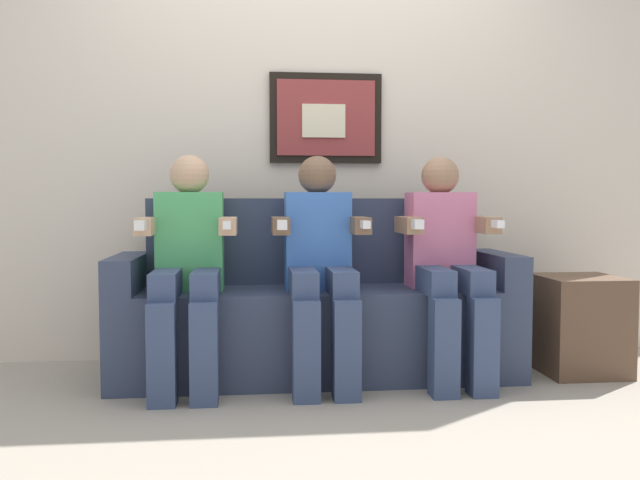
# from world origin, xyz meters

# --- Properties ---
(ground_plane) EXTENTS (5.73, 5.73, 0.00)m
(ground_plane) POSITION_xyz_m (0.00, 0.00, 0.00)
(ground_plane) COLOR #9E9384
(back_wall_assembly) EXTENTS (4.41, 0.10, 2.60)m
(back_wall_assembly) POSITION_xyz_m (0.00, 0.76, 1.30)
(back_wall_assembly) COLOR beige
(back_wall_assembly) RESTS_ON ground_plane
(couch) EXTENTS (2.01, 0.58, 0.90)m
(couch) POSITION_xyz_m (0.00, 0.33, 0.31)
(couch) COLOR #333D56
(couch) RESTS_ON ground_plane
(person_on_left) EXTENTS (0.46, 0.56, 1.11)m
(person_on_left) POSITION_xyz_m (-0.63, 0.16, 0.61)
(person_on_left) COLOR #4CB266
(person_on_left) RESTS_ON ground_plane
(person_in_middle) EXTENTS (0.46, 0.56, 1.11)m
(person_in_middle) POSITION_xyz_m (-0.00, 0.16, 0.61)
(person_in_middle) COLOR #3F72CC
(person_in_middle) RESTS_ON ground_plane
(person_on_right) EXTENTS (0.46, 0.56, 1.11)m
(person_on_right) POSITION_xyz_m (0.63, 0.16, 0.61)
(person_on_right) COLOR pink
(person_on_right) RESTS_ON ground_plane
(side_table_right) EXTENTS (0.40, 0.40, 0.50)m
(side_table_right) POSITION_xyz_m (1.35, 0.22, 0.25)
(side_table_right) COLOR brown
(side_table_right) RESTS_ON ground_plane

